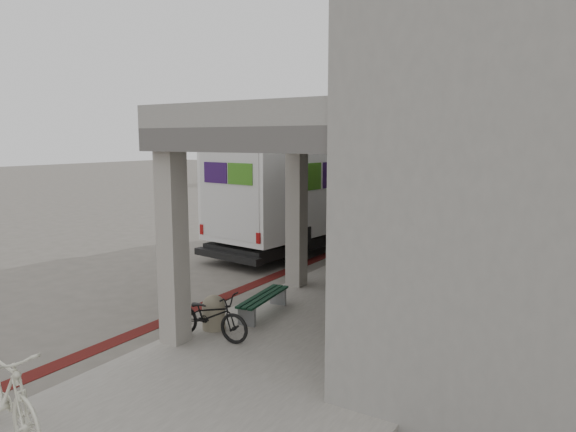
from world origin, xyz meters
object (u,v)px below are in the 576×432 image
Objects in this scene: fedex_truck at (308,193)px; bicycle_black at (209,315)px; utility_cabinet at (390,272)px; bicycle_cream at (4,392)px; bench at (263,301)px.

bicycle_black is at bearing -65.39° from fedex_truck.
bicycle_cream is at bearing -111.90° from utility_cabinet.
bench is at bearing -60.86° from fedex_truck.
utility_cabinet is 7.56m from bicycle_cream.
bench is at bearing 8.58° from bicycle_cream.
bicycle_cream reaches higher than bench.
utility_cabinet is 0.62× the size of bicycle_cream.
bicycle_cream is (-1.80, -7.35, -0.02)m from utility_cabinet.
bicycle_cream is at bearing -98.76° from bench.
bicycle_black is (-1.80, -3.83, -0.17)m from utility_cabinet.
bench is 2.90m from utility_cabinet.
utility_cabinet reaches higher than bench.
fedex_truck is 4.87× the size of bench.
bicycle_black reaches higher than bench.
utility_cabinet is (1.70, 2.33, 0.30)m from bench.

